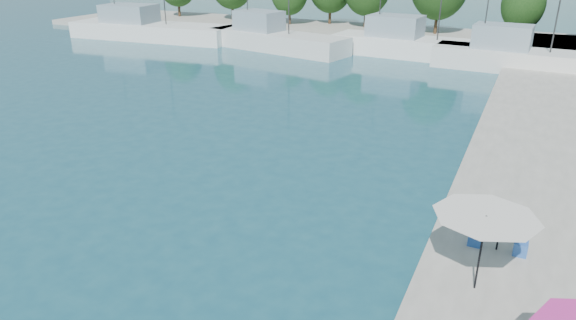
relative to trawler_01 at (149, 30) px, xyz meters
The scene contains 8 objects.
quay_far 27.41m from the trawler_01, 26.37° to the left, with size 90.00×16.00×0.60m, color gray.
trawler_01 is the anchor object (origin of this frame).
trawler_02 16.19m from the trawler_01, ahead, with size 16.23×7.32×10.20m.
trawler_03 30.33m from the trawler_01, ahead, with size 17.08×5.74×10.20m.
trawler_04 40.01m from the trawler_01, ahead, with size 15.71×4.87×10.20m.
tree_07 41.22m from the trawler_01, 18.70° to the left, with size 4.41×4.41×6.52m.
umbrella_white 52.87m from the trawler_01, 40.31° to the right, with size 2.93×2.93×2.38m.
cafe_table_02 51.59m from the trawler_01, 37.94° to the right, with size 1.82×0.70×0.76m.
Camera 1 is at (8.18, 7.09, 9.77)m, focal length 32.00 mm.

